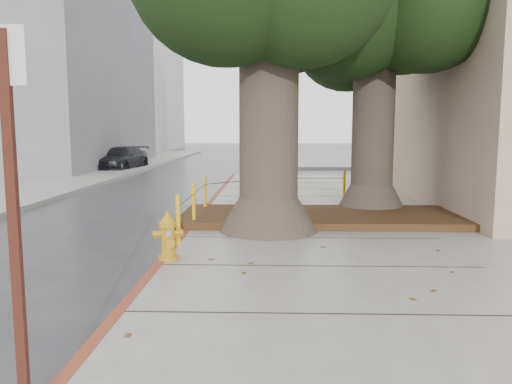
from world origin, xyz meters
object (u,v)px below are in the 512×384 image
signpost (13,211)px  fire_hydrant (168,236)px  car_silver (394,160)px  car_dark (121,158)px

signpost → fire_hydrant: bearing=80.9°
fire_hydrant → car_silver: (7.82, 17.52, 0.15)m
signpost → car_silver: signpost is taller
fire_hydrant → signpost: 4.73m
fire_hydrant → signpost: signpost is taller
fire_hydrant → car_dark: bearing=87.8°
car_dark → car_silver: bearing=1.5°
car_silver → car_dark: size_ratio=0.92×
fire_hydrant → car_dark: size_ratio=0.18×
car_silver → car_dark: (-14.35, 1.59, -0.05)m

